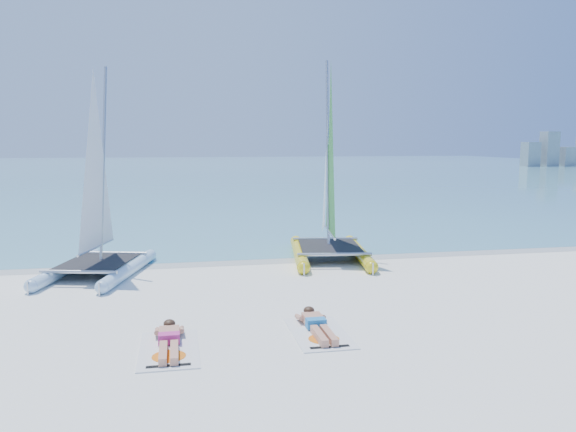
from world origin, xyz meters
The scene contains 10 objects.
ground centered at (0.00, 0.00, 0.00)m, with size 140.00×140.00×0.00m, color white.
sea centered at (0.00, 63.00, 0.01)m, with size 140.00×115.00×0.01m, color #7BC7CD.
wet_sand_strip centered at (0.00, 5.50, 0.00)m, with size 140.00×1.40×0.01m, color beige.
distant_skyline centered at (53.71, 62.00, 1.94)m, with size 14.00×2.00×5.00m.
catamaran_blue centered at (-4.22, 4.49, 1.72)m, with size 3.02×4.60×5.78m.
catamaran_yellow centered at (2.46, 5.70, 1.97)m, with size 2.88×5.03×6.25m.
towel_a centered at (-2.31, -1.54, 0.01)m, with size 1.00×1.85×0.02m, color white.
sunbather_a centered at (-2.31, -1.35, 0.12)m, with size 0.37×1.73×0.26m.
towel_b centered at (0.40, -1.24, 0.01)m, with size 1.00×1.85×0.02m, color white.
sunbather_b centered at (0.40, -1.05, 0.12)m, with size 0.37×1.73×0.26m.
Camera 1 is at (-2.10, -10.95, 3.53)m, focal length 35.00 mm.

